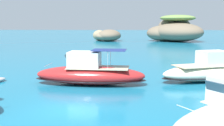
% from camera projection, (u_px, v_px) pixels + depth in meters
% --- Properties ---
extents(ground_plane, '(400.00, 400.00, 0.00)m').
position_uv_depth(ground_plane, '(66.00, 109.00, 18.13)').
color(ground_plane, '#197093').
extents(islet_large, '(21.29, 24.55, 8.19)m').
position_uv_depth(islet_large, '(174.00, 30.00, 86.35)').
color(islet_large, '#756651').
rests_on(islet_large, ground).
extents(islet_small, '(10.55, 11.80, 3.65)m').
position_uv_depth(islet_small, '(108.00, 36.00, 86.49)').
color(islet_small, '#9E8966').
rests_on(islet_small, ground).
extents(motorboat_red, '(10.65, 3.71, 3.28)m').
position_uv_depth(motorboat_red, '(90.00, 73.00, 25.41)').
color(motorboat_red, red).
rests_on(motorboat_red, ground).
extents(motorboat_cream, '(10.58, 6.29, 2.99)m').
position_uv_depth(motorboat_cream, '(209.00, 71.00, 27.04)').
color(motorboat_cream, beige).
rests_on(motorboat_cream, ground).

